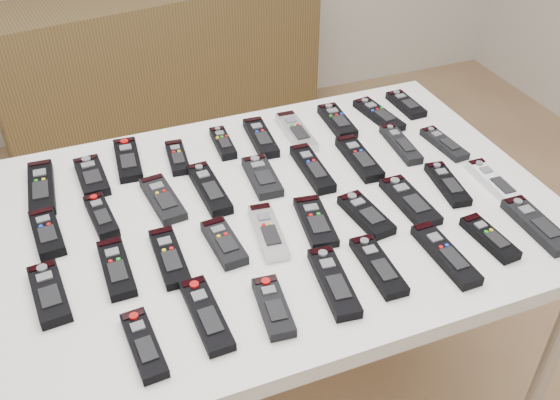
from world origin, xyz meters
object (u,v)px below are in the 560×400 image
object	(u,v)px
remote_0	(41,188)
remote_36	(537,225)
remote_20	(116,268)
remote_33	(378,266)
remote_31	(273,307)
sideboard	(162,70)
remote_30	(206,315)
remote_11	(101,216)
remote_13	(209,189)
remote_28	(495,183)
remote_17	(401,144)
remote_14	(262,177)
remote_32	(334,282)
remote_26	(410,201)
remote_3	(177,158)
remote_16	(359,158)
remote_27	(447,184)
remote_6	(296,132)
remote_35	(490,238)
remote_4	(223,143)
remote_8	(379,115)
remote_21	(169,257)
remote_22	(224,243)
remote_7	(337,121)
remote_34	(445,254)
remote_18	(444,144)
remote_29	(144,345)
remote_2	(128,160)
remote_5	(261,138)
remote_1	(92,177)
remote_25	(366,215)
remote_19	(49,293)
remote_12	(163,199)
remote_9	(406,104)

from	to	relation	value
remote_0	remote_36	size ratio (longest dim) A/B	1.09
remote_20	remote_33	size ratio (longest dim) A/B	0.97
remote_31	sideboard	bearing A→B (deg)	90.40
remote_30	remote_11	bearing A→B (deg)	108.31
remote_13	remote_28	xyz separation A→B (m)	(0.64, -0.22, -0.00)
remote_17	remote_14	bearing A→B (deg)	-174.34
remote_31	remote_32	size ratio (longest dim) A/B	0.78
remote_26	remote_3	bearing A→B (deg)	139.48
remote_0	remote_16	size ratio (longest dim) A/B	1.08
remote_0	remote_14	distance (m)	0.52
remote_27	remote_0	bearing A→B (deg)	167.57
remote_13	remote_36	distance (m)	0.74
remote_6	remote_35	bearing A→B (deg)	-66.88
remote_4	remote_13	distance (m)	0.20
remote_31	remote_8	bearing A→B (deg)	52.65
remote_8	remote_21	xyz separation A→B (m)	(-0.68, -0.36, 0.00)
remote_22	remote_36	distance (m)	0.68
remote_7	remote_34	bearing A→B (deg)	-89.75
remote_26	remote_32	distance (m)	0.33
remote_6	remote_8	bearing A→B (deg)	2.14
remote_18	remote_27	size ratio (longest dim) A/B	0.95
remote_4	remote_34	bearing A→B (deg)	-60.24
remote_29	remote_33	xyz separation A→B (m)	(0.48, 0.03, -0.00)
remote_30	remote_33	size ratio (longest dim) A/B	1.08
remote_2	remote_0	bearing A→B (deg)	-162.70
remote_3	remote_8	distance (m)	0.58
remote_5	remote_14	size ratio (longest dim) A/B	1.13
remote_0	remote_20	size ratio (longest dim) A/B	1.21
remote_31	remote_27	bearing A→B (deg)	28.25
remote_1	remote_30	world-z (taller)	remote_1
remote_4	remote_25	xyz separation A→B (m)	(0.21, -0.40, 0.00)
remote_8	remote_18	bearing A→B (deg)	-73.27
remote_25	remote_34	bearing A→B (deg)	-69.31
remote_3	remote_2	bearing A→B (deg)	168.86
remote_8	remote_29	bearing A→B (deg)	-151.10
remote_2	remote_31	distance (m)	0.62
remote_19	remote_32	bearing A→B (deg)	-23.16
remote_6	remote_31	size ratio (longest dim) A/B	1.28
remote_2	remote_12	size ratio (longest dim) A/B	1.03
remote_17	remote_31	xyz separation A→B (m)	(-0.51, -0.41, 0.00)
remote_3	remote_6	xyz separation A→B (m)	(0.33, 0.00, 0.00)
remote_22	remote_35	size ratio (longest dim) A/B	1.00
remote_11	remote_26	distance (m)	0.70
remote_16	remote_35	size ratio (longest dim) A/B	1.28
remote_3	remote_8	bearing A→B (deg)	5.61
remote_5	remote_6	xyz separation A→B (m)	(0.10, -0.01, 0.00)
remote_18	remote_5	bearing A→B (deg)	151.08
remote_2	remote_8	bearing A→B (deg)	1.94
remote_9	remote_22	world-z (taller)	remote_22
remote_2	remote_29	distance (m)	0.61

